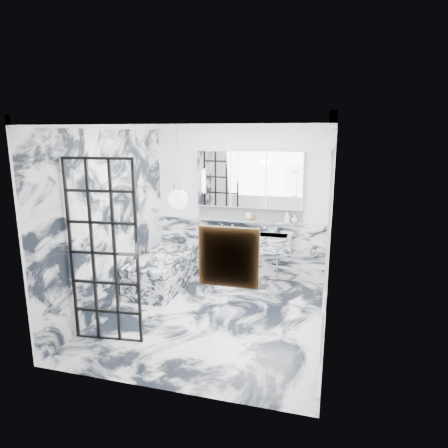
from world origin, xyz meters
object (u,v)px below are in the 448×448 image
(crittall_door, at_px, (104,253))
(mirror_cabinet, at_px, (249,179))
(bathtub, at_px, (163,271))
(trough_sink, at_px, (246,241))

(crittall_door, xyz_separation_m, mirror_cabinet, (1.25, 2.73, 0.65))
(crittall_door, bearing_deg, mirror_cabinet, 59.68)
(mirror_cabinet, height_order, bathtub, mirror_cabinet)
(crittall_door, xyz_separation_m, bathtub, (-0.07, 1.90, -0.89))
(crittall_door, relative_size, mirror_cabinet, 1.23)
(crittall_door, distance_m, trough_sink, 2.88)
(crittall_door, bearing_deg, trough_sink, 58.26)
(mirror_cabinet, relative_size, bathtub, 1.15)
(bathtub, bearing_deg, crittall_door, -87.81)
(crittall_door, relative_size, trough_sink, 1.46)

